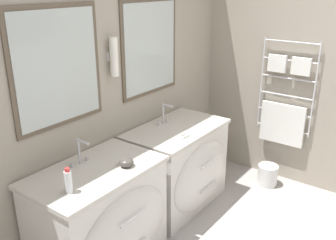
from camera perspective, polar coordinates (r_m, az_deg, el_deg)
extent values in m
cube|color=#9E9384|center=(3.25, -8.97, 5.36)|extent=(4.93, 0.06, 2.60)
cube|color=brown|center=(2.83, -16.47, 7.70)|extent=(0.78, 0.02, 0.88)
cube|color=#B2BCBA|center=(2.82, -16.33, 7.67)|extent=(0.71, 0.01, 0.81)
cube|color=brown|center=(3.55, -2.76, 10.98)|extent=(0.78, 0.02, 0.88)
cube|color=#B2BCBA|center=(3.54, -2.62, 10.97)|extent=(0.71, 0.01, 0.81)
cylinder|color=white|center=(3.13, -8.24, 9.51)|extent=(0.07, 0.07, 0.32)
cube|color=silver|center=(3.16, -8.83, 9.59)|extent=(0.05, 0.02, 0.08)
cube|color=#9E9384|center=(4.17, 18.47, 7.91)|extent=(0.06, 3.66, 2.60)
cylinder|color=silver|center=(4.09, 21.43, 4.07)|extent=(0.02, 0.02, 1.00)
cylinder|color=silver|center=(4.26, 14.04, 5.51)|extent=(0.02, 0.02, 1.00)
cylinder|color=silver|center=(4.07, 18.38, 11.21)|extent=(0.02, 0.57, 0.02)
cylinder|color=silver|center=(4.10, 18.09, 8.62)|extent=(0.02, 0.57, 0.02)
cylinder|color=silver|center=(4.14, 17.80, 6.07)|extent=(0.02, 0.57, 0.02)
cylinder|color=silver|center=(4.19, 17.52, 3.57)|extent=(0.02, 0.57, 0.02)
cylinder|color=silver|center=(4.25, 17.25, 1.14)|extent=(0.02, 0.57, 0.02)
cylinder|color=silver|center=(4.31, 16.99, -1.23)|extent=(0.02, 0.57, 0.02)
cube|color=white|center=(4.28, 16.99, -0.57)|extent=(0.04, 0.48, 0.45)
cube|color=white|center=(4.06, 19.62, 7.69)|extent=(0.04, 0.19, 0.18)
cube|color=white|center=(4.14, 16.28, 8.28)|extent=(0.04, 0.19, 0.18)
cube|color=silver|center=(3.07, -10.54, -14.52)|extent=(0.99, 0.59, 0.79)
ellipsoid|color=silver|center=(2.89, -6.34, -16.68)|extent=(0.91, 0.13, 0.66)
cube|color=beige|center=(2.85, -11.07, -7.73)|extent=(1.02, 0.62, 0.04)
ellipsoid|color=white|center=(2.85, -10.63, -8.38)|extent=(0.41, 0.35, 0.09)
cylinder|color=silver|center=(2.76, -5.28, -14.66)|extent=(0.27, 0.01, 0.01)
cube|color=silver|center=(3.74, 1.29, -7.23)|extent=(0.99, 0.59, 0.79)
ellipsoid|color=silver|center=(3.60, 5.16, -8.49)|extent=(0.91, 0.13, 0.66)
cube|color=beige|center=(3.57, 1.34, -1.38)|extent=(1.02, 0.62, 0.04)
ellipsoid|color=white|center=(3.57, 1.72, -1.88)|extent=(0.41, 0.35, 0.09)
cylinder|color=silver|center=(3.50, 6.29, -6.57)|extent=(0.27, 0.01, 0.01)
cylinder|color=silver|center=(3.62, 6.13, -10.13)|extent=(0.27, 0.01, 0.01)
cylinder|color=silver|center=(2.91, -13.42, -4.66)|extent=(0.02, 0.02, 0.21)
cylinder|color=silver|center=(2.83, -12.82, -3.28)|extent=(0.02, 0.11, 0.02)
cylinder|color=silver|center=(2.91, -14.33, -6.64)|extent=(0.03, 0.03, 0.04)
cylinder|color=silver|center=(2.99, -12.27, -5.70)|extent=(0.03, 0.03, 0.04)
cylinder|color=silver|center=(3.62, -0.74, 0.97)|extent=(0.02, 0.02, 0.21)
cylinder|color=silver|center=(3.56, -0.02, 2.19)|extent=(0.02, 0.11, 0.02)
cylinder|color=silver|center=(3.60, -1.41, -0.61)|extent=(0.03, 0.03, 0.04)
cylinder|color=silver|center=(3.70, -0.08, 0.02)|extent=(0.03, 0.03, 0.04)
cylinder|color=silver|center=(2.56, -14.93, -9.14)|extent=(0.05, 0.05, 0.16)
cylinder|color=red|center=(2.52, -15.12, -7.35)|extent=(0.03, 0.03, 0.02)
ellipsoid|color=#4C4742|center=(2.84, -6.35, -6.42)|extent=(0.11, 0.11, 0.07)
cube|color=white|center=(3.34, 2.29, -2.46)|extent=(0.09, 0.07, 0.02)
ellipsoid|color=#F2E5CC|center=(3.33, 2.29, -2.11)|extent=(0.06, 0.04, 0.02)
cylinder|color=silver|center=(4.33, 14.93, -8.09)|extent=(0.22, 0.22, 0.23)
torus|color=silver|center=(4.28, 15.06, -6.80)|extent=(0.22, 0.22, 0.01)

